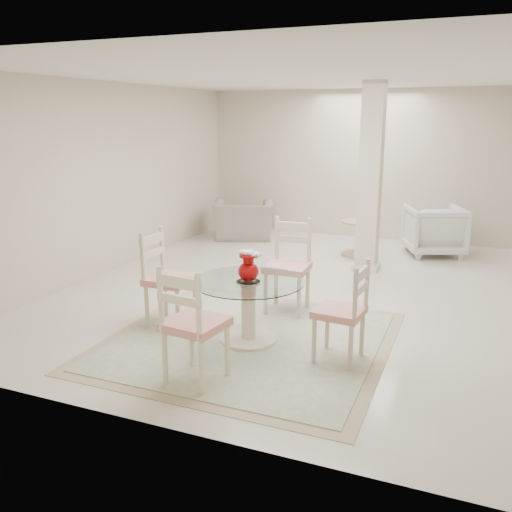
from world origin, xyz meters
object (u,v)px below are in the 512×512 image
at_px(dining_chair_east, 347,305).
at_px(dining_chair_west, 164,271).
at_px(dining_chair_north, 289,258).
at_px(armchair_white, 434,230).
at_px(side_table, 358,240).
at_px(dining_table, 248,311).
at_px(recliner_taupe, 243,220).
at_px(column, 370,179).
at_px(red_vase, 248,266).
at_px(dining_chair_south, 190,317).

relative_size(dining_chair_east, dining_chair_west, 0.92).
height_order(dining_chair_north, armchair_white, dining_chair_north).
distance_m(armchair_white, side_table, 1.26).
relative_size(dining_chair_east, side_table, 1.85).
height_order(dining_table, side_table, dining_table).
xyz_separation_m(dining_chair_north, recliner_taupe, (-2.04, 3.35, -0.28)).
bearing_deg(armchair_white, dining_chair_west, 39.27).
relative_size(dining_table, armchair_white, 1.25).
relative_size(column, side_table, 4.68).
xyz_separation_m(red_vase, side_table, (0.29, 3.89, -0.52)).
height_order(dining_chair_west, dining_chair_south, dining_chair_south).
height_order(dining_table, armchair_white, armchair_white).
bearing_deg(red_vase, side_table, 85.67).
bearing_deg(side_table, dining_table, -94.33).
bearing_deg(recliner_taupe, dining_chair_south, 87.08).
xyz_separation_m(column, dining_chair_north, (-0.50, -2.09, -0.72)).
relative_size(dining_chair_east, armchair_white, 1.20).
height_order(dining_table, dining_chair_east, dining_chair_east).
distance_m(dining_table, dining_chair_north, 1.07).
distance_m(dining_table, dining_chair_south, 1.06).
xyz_separation_m(dining_table, side_table, (0.29, 3.89, -0.06)).
height_order(red_vase, dining_chair_west, dining_chair_west).
xyz_separation_m(column, side_table, (-0.29, 0.78, -1.08)).
xyz_separation_m(red_vase, recliner_taupe, (-1.96, 4.37, -0.44)).
xyz_separation_m(red_vase, armchair_white, (1.42, 4.43, -0.39)).
bearing_deg(red_vase, dining_chair_north, 85.56).
distance_m(dining_table, dining_chair_east, 1.05).
height_order(dining_chair_south, recliner_taupe, dining_chair_south).
bearing_deg(dining_chair_south, red_vase, -87.71).
bearing_deg(column, dining_chair_south, -99.29).
relative_size(dining_chair_east, dining_chair_south, 0.92).
bearing_deg(recliner_taupe, dining_chair_east, 101.69).
relative_size(recliner_taupe, side_table, 1.86).
relative_size(column, red_vase, 8.61).
bearing_deg(column, armchair_white, 57.52).
distance_m(red_vase, dining_chair_north, 1.04).
bearing_deg(recliner_taupe, column, 131.64).
xyz_separation_m(dining_chair_east, side_table, (-0.72, 3.98, -0.29)).
xyz_separation_m(armchair_white, side_table, (-1.13, -0.54, -0.14)).
height_order(dining_chair_north, dining_chair_south, dining_chair_north).
bearing_deg(dining_chair_east, side_table, -164.55).
height_order(dining_chair_south, side_table, dining_chair_south).
xyz_separation_m(dining_chair_east, dining_chair_south, (-1.11, -0.93, 0.05)).
xyz_separation_m(column, dining_chair_south, (-0.68, -4.13, -0.74)).
bearing_deg(dining_chair_east, dining_chair_north, -134.77).
height_order(red_vase, dining_chair_south, dining_chair_south).
height_order(dining_chair_east, side_table, dining_chair_east).
xyz_separation_m(dining_chair_west, armchair_white, (2.45, 4.35, -0.21)).
xyz_separation_m(dining_table, recliner_taupe, (-1.96, 4.37, 0.02)).
xyz_separation_m(dining_chair_west, recliner_taupe, (-0.94, 4.29, -0.26)).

